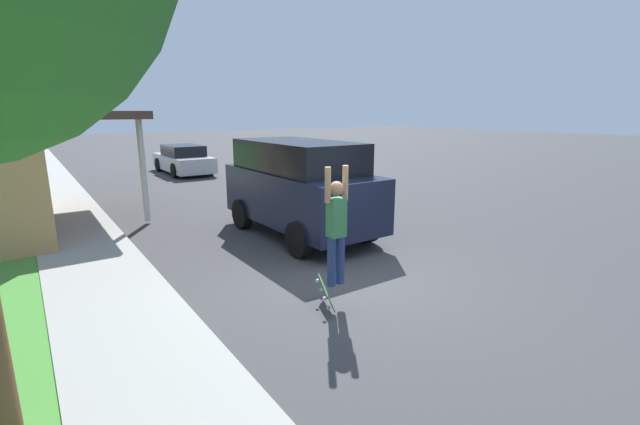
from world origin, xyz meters
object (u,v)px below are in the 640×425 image
suv_parked (299,186)px  skateboard (326,292)px  car_down_street (183,160)px  skateboarder (336,226)px

suv_parked → skateboard: (-1.82, -3.64, -0.99)m
car_down_street → skateboard: size_ratio=6.19×
suv_parked → skateboarder: bearing=-114.4°
car_down_street → skateboard: bearing=-100.2°
skateboard → car_down_street: bearing=79.8°
skateboarder → suv_parked: bearing=65.6°
skateboarder → car_down_street: bearing=80.3°
suv_parked → skateboard: size_ratio=6.12×
suv_parked → car_down_street: (1.08, 12.41, -0.57)m
skateboarder → skateboard: 1.07m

